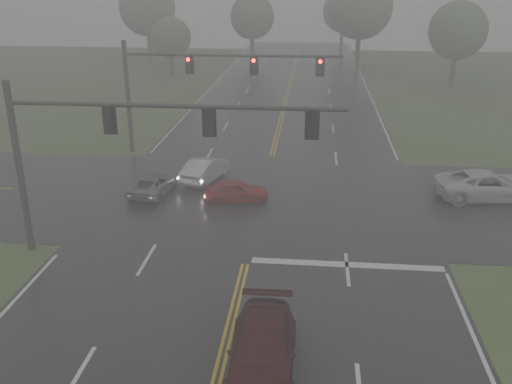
# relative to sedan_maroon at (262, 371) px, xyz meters

# --- Properties ---
(main_road) EXTENTS (18.00, 160.00, 0.02)m
(main_road) POSITION_rel_sedan_maroon_xyz_m (-1.40, 13.14, 0.00)
(main_road) COLOR black
(main_road) RESTS_ON ground
(cross_street) EXTENTS (120.00, 14.00, 0.02)m
(cross_street) POSITION_rel_sedan_maroon_xyz_m (-1.40, 15.14, 0.00)
(cross_street) COLOR black
(cross_street) RESTS_ON ground
(stop_bar) EXTENTS (8.50, 0.50, 0.01)m
(stop_bar) POSITION_rel_sedan_maroon_xyz_m (3.10, 7.54, 0.00)
(stop_bar) COLOR silver
(stop_bar) RESTS_ON ground
(sedan_maroon) EXTENTS (2.25, 5.34, 1.54)m
(sedan_maroon) POSITION_rel_sedan_maroon_xyz_m (0.00, 0.00, 0.00)
(sedan_maroon) COLOR black
(sedan_maroon) RESTS_ON ground
(sedan_red) EXTENTS (3.91, 2.11, 1.26)m
(sedan_red) POSITION_rel_sedan_maroon_xyz_m (-2.81, 14.52, 0.00)
(sedan_red) COLOR maroon
(sedan_red) RESTS_ON ground
(sedan_silver) EXTENTS (2.66, 4.59, 1.43)m
(sedan_silver) POSITION_rel_sedan_maroon_xyz_m (-5.16, 17.85, 0.00)
(sedan_silver) COLOR #ACAEB4
(sedan_silver) RESTS_ON ground
(car_grey) EXTENTS (2.39, 4.39, 1.17)m
(car_grey) POSITION_rel_sedan_maroon_xyz_m (-7.79, 15.31, 0.00)
(car_grey) COLOR #595C60
(car_grey) RESTS_ON ground
(pickup_white) EXTENTS (6.11, 3.39, 1.62)m
(pickup_white) POSITION_rel_sedan_maroon_xyz_m (11.43, 16.38, 0.00)
(pickup_white) COLOR silver
(pickup_white) RESTS_ON ground
(signal_gantry_near) EXTENTS (14.54, 0.35, 7.91)m
(signal_gantry_near) POSITION_rel_sedan_maroon_xyz_m (-7.12, 7.71, 5.57)
(signal_gantry_near) COLOR black
(signal_gantry_near) RESTS_ON ground
(signal_gantry_far) EXTENTS (14.98, 0.40, 7.88)m
(signal_gantry_far) POSITION_rel_sedan_maroon_xyz_m (-6.93, 23.45, 5.56)
(signal_gantry_far) COLOR black
(signal_gantry_far) RESTS_ON ground
(tree_nw_a) EXTENTS (4.94, 4.94, 7.25)m
(tree_nw_a) POSITION_rel_sedan_maroon_xyz_m (-16.07, 54.45, 4.76)
(tree_nw_a) COLOR #352A22
(tree_nw_a) RESTS_ON ground
(tree_ne_a) EXTENTS (8.32, 8.32, 12.22)m
(tree_ne_a) POSITION_rel_sedan_maroon_xyz_m (7.00, 62.39, 8.04)
(tree_ne_a) COLOR #352A22
(tree_ne_a) RESTS_ON ground
(tree_n_mid) EXTENTS (6.34, 6.34, 9.32)m
(tree_n_mid) POSITION_rel_sedan_maroon_xyz_m (-7.77, 69.94, 6.12)
(tree_n_mid) COLOR #352A22
(tree_n_mid) RESTS_ON ground
(tree_e_near) EXTENTS (6.38, 6.38, 9.37)m
(tree_e_near) POSITION_rel_sedan_maroon_xyz_m (17.01, 51.66, 6.16)
(tree_e_near) COLOR #352A22
(tree_e_near) RESTS_ON ground
(tree_nw_b) EXTENTS (7.79, 7.79, 11.45)m
(tree_nw_b) POSITION_rel_sedan_maroon_xyz_m (-22.09, 66.18, 7.53)
(tree_nw_b) COLOR #352A22
(tree_nw_b) RESTS_ON ground
(tree_n_far) EXTENTS (6.47, 6.47, 9.50)m
(tree_n_far) POSITION_rel_sedan_maroon_xyz_m (5.68, 80.98, 6.25)
(tree_n_far) COLOR #352A22
(tree_n_far) RESTS_ON ground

